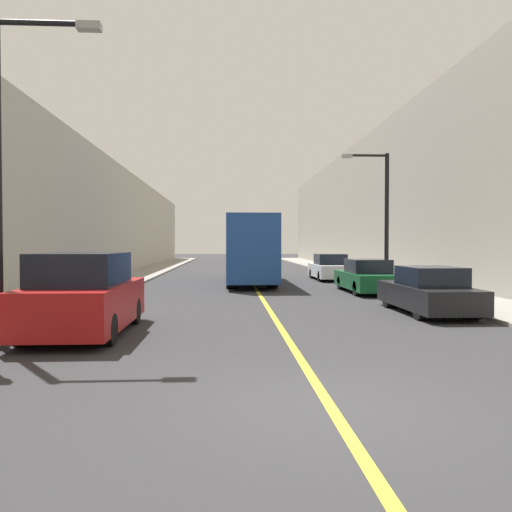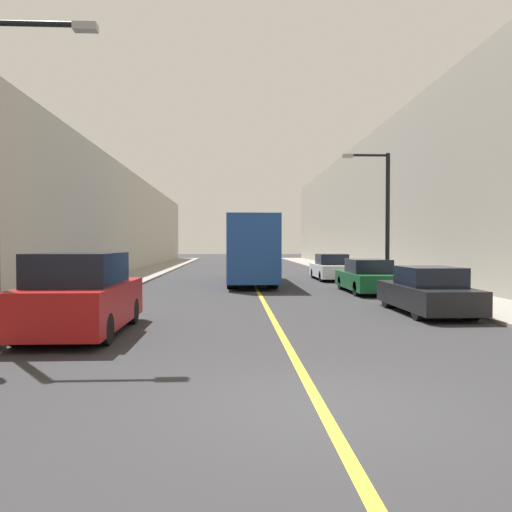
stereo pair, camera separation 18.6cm
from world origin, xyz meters
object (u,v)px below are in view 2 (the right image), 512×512
(bus, at_px, (250,249))
(car_right_mid, at_px, (367,277))
(car_right_near, at_px, (427,292))
(parked_suv_left, at_px, (81,297))
(car_right_far, at_px, (331,268))
(pedestrian, at_px, (32,283))
(street_lamp_left, at_px, (3,157))
(street_lamp_right, at_px, (383,210))

(bus, relative_size, car_right_mid, 2.12)
(car_right_near, bearing_deg, parked_suv_left, -162.44)
(car_right_far, relative_size, pedestrian, 2.71)
(car_right_near, height_order, car_right_far, car_right_far)
(bus, distance_m, street_lamp_left, 17.18)
(bus, height_order, pedestrian, bus)
(parked_suv_left, bearing_deg, car_right_near, 17.56)
(street_lamp_left, xyz_separation_m, street_lamp_right, (11.89, 12.38, -0.23))
(bus, relative_size, pedestrian, 5.90)
(bus, distance_m, parked_suv_left, 15.63)
(car_right_far, bearing_deg, street_lamp_right, -78.02)
(pedestrian, bearing_deg, street_lamp_left, -75.58)
(car_right_near, relative_size, street_lamp_left, 0.66)
(car_right_far, xyz_separation_m, pedestrian, (-11.66, -14.34, 0.29))
(parked_suv_left, relative_size, car_right_far, 1.00)
(car_right_near, distance_m, pedestrian, 11.78)
(bus, height_order, parked_suv_left, bus)
(street_lamp_right, bearing_deg, pedestrian, -147.12)
(car_right_near, distance_m, car_right_mid, 6.54)
(car_right_near, xyz_separation_m, car_right_mid, (-0.07, 6.54, 0.01))
(street_lamp_left, relative_size, street_lamp_right, 1.07)
(car_right_mid, relative_size, street_lamp_left, 0.70)
(parked_suv_left, distance_m, street_lamp_left, 3.50)
(street_lamp_left, bearing_deg, car_right_far, 59.95)
(car_right_far, bearing_deg, bus, -154.62)
(car_right_far, relative_size, street_lamp_right, 0.73)
(bus, bearing_deg, pedestrian, -119.46)
(bus, relative_size, car_right_near, 2.25)
(bus, distance_m, street_lamp_right, 7.38)
(bus, height_order, street_lamp_left, street_lamp_left)
(car_right_far, bearing_deg, car_right_near, -89.55)
(car_right_far, distance_m, street_lamp_right, 6.82)
(parked_suv_left, height_order, car_right_near, parked_suv_left)
(bus, bearing_deg, car_right_near, -67.37)
(street_lamp_right, bearing_deg, car_right_far, 101.98)
(street_lamp_right, height_order, pedestrian, street_lamp_right)
(street_lamp_right, xyz_separation_m, pedestrian, (-12.93, -8.36, -2.73))
(car_right_far, height_order, pedestrian, pedestrian)
(car_right_near, relative_size, pedestrian, 2.62)
(street_lamp_right, bearing_deg, street_lamp_left, -133.85)
(car_right_mid, relative_size, pedestrian, 2.79)
(bus, height_order, street_lamp_right, street_lamp_right)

